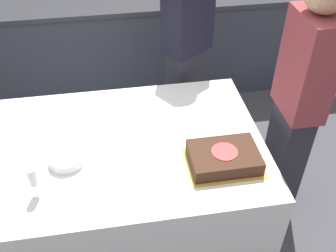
% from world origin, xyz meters
% --- Properties ---
extents(ground_plane, '(14.00, 14.00, 0.00)m').
position_xyz_m(ground_plane, '(0.00, 0.00, 0.00)').
color(ground_plane, '#424247').
extents(back_counter, '(4.40, 0.58, 0.92)m').
position_xyz_m(back_counter, '(0.00, 1.64, 0.46)').
color(back_counter, '#333842').
rests_on(back_counter, ground_plane).
extents(dining_table, '(1.63, 1.13, 0.72)m').
position_xyz_m(dining_table, '(0.00, 0.00, 0.36)').
color(dining_table, white).
rests_on(dining_table, ground_plane).
extents(cake, '(0.41, 0.30, 0.09)m').
position_xyz_m(cake, '(0.53, -0.24, 0.77)').
color(cake, gold).
rests_on(cake, dining_table).
extents(plate_stack, '(0.19, 0.19, 0.05)m').
position_xyz_m(plate_stack, '(-0.31, -0.10, 0.75)').
color(plate_stack, white).
rests_on(plate_stack, dining_table).
extents(wine_glass, '(0.06, 0.06, 0.18)m').
position_xyz_m(wine_glass, '(-0.45, -0.31, 0.84)').
color(wine_glass, white).
rests_on(wine_glass, dining_table).
extents(side_plate_near_cake, '(0.17, 0.17, 0.00)m').
position_xyz_m(side_plate_near_cake, '(0.58, 0.04, 0.73)').
color(side_plate_near_cake, white).
rests_on(side_plate_near_cake, dining_table).
extents(person_cutting_cake, '(0.39, 0.35, 1.59)m').
position_xyz_m(person_cutting_cake, '(0.53, 0.79, 0.84)').
color(person_cutting_cake, '#282833').
rests_on(person_cutting_cake, ground_plane).
extents(person_seated_right, '(0.23, 0.33, 1.67)m').
position_xyz_m(person_seated_right, '(1.04, 0.00, 0.89)').
color(person_seated_right, '#282833').
rests_on(person_seated_right, ground_plane).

